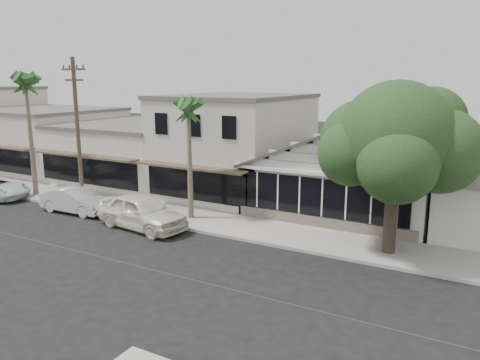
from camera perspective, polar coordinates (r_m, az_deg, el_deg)
The scene contains 12 objects.
ground at distance 20.49m, azimuth -12.10°, elevation -10.31°, with size 140.00×140.00×0.00m, color black.
sidewalk_north at distance 30.36m, azimuth -15.12°, elevation -2.88°, with size 90.00×3.50×0.15m, color #9E9991.
corner_shop at distance 28.11m, azimuth 12.81°, elevation 1.37°, with size 10.40×8.60×5.10m.
row_building_near at distance 32.05m, azimuth -0.44°, elevation 4.13°, with size 8.00×10.00×6.50m, color beige.
row_building_midnear at distance 37.45m, azimuth -12.51°, elevation 3.23°, with size 10.00×10.00×4.20m, color silver.
row_building_midfar at distance 45.03m, azimuth -22.62°, elevation 4.56°, with size 11.00×10.00×5.00m, color beige.
utility_pole at distance 29.18m, azimuth -19.17°, elevation 5.70°, with size 1.80×0.24×9.00m.
car_0 at distance 25.22m, azimuth -11.88°, elevation -3.80°, with size 2.16×5.36×1.83m, color white.
car_1 at distance 29.31m, azimuth -19.42°, elevation -2.35°, with size 1.57×4.49×1.48m, color silver.
shade_tree at distance 21.37m, azimuth 18.44°, elevation 4.46°, with size 6.99×6.32×7.75m.
palm_east at distance 25.43m, azimuth -6.29°, elevation 8.50°, with size 2.64×2.64×7.17m.
palm_mid at distance 33.55m, azimuth -24.67°, elevation 10.55°, with size 2.96×2.96×8.61m.
Camera 1 is at (12.71, -14.07, 7.75)m, focal length 35.00 mm.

